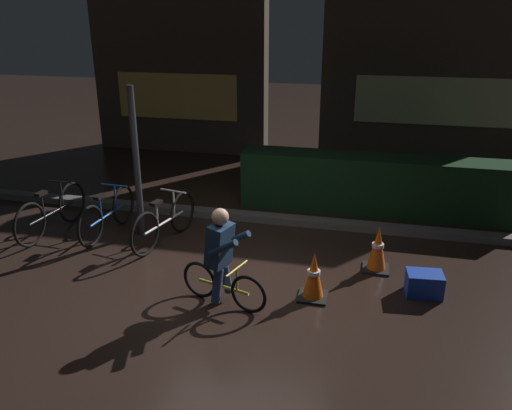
% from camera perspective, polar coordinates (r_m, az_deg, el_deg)
% --- Properties ---
extents(ground_plane, '(40.00, 40.00, 0.00)m').
position_cam_1_polar(ground_plane, '(6.82, -2.84, -8.70)').
color(ground_plane, black).
extents(sidewalk_curb, '(12.00, 0.24, 0.12)m').
position_cam_1_polar(sidewalk_curb, '(8.72, 1.17, -1.45)').
color(sidewalk_curb, '#56544F').
rests_on(sidewalk_curb, ground).
extents(hedge_row, '(4.80, 0.70, 1.01)m').
position_cam_1_polar(hedge_row, '(9.25, 13.38, 2.20)').
color(hedge_row, black).
rests_on(hedge_row, ground).
extents(storefront_left, '(4.38, 0.54, 4.06)m').
position_cam_1_polar(storefront_left, '(13.19, -8.49, 14.70)').
color(storefront_left, '#42382D').
rests_on(storefront_left, ground).
extents(storefront_right, '(5.58, 0.54, 4.86)m').
position_cam_1_polar(storefront_right, '(13.00, 20.27, 15.37)').
color(storefront_right, '#42382D').
rests_on(storefront_right, ground).
extents(street_post, '(0.10, 0.10, 2.35)m').
position_cam_1_polar(street_post, '(8.04, -13.15, 4.50)').
color(street_post, '#2D2D33').
rests_on(street_post, ground).
extents(parked_bike_leftmost, '(0.46, 1.72, 0.79)m').
position_cam_1_polar(parked_bike_leftmost, '(8.78, -21.73, -0.73)').
color(parked_bike_leftmost, black).
rests_on(parked_bike_leftmost, ground).
extents(parked_bike_left_mid, '(0.46, 1.62, 0.75)m').
position_cam_1_polar(parked_bike_left_mid, '(8.46, -16.16, -0.98)').
color(parked_bike_left_mid, black).
rests_on(parked_bike_left_mid, ground).
extents(parked_bike_center_left, '(0.47, 1.64, 0.77)m').
position_cam_1_polar(parked_bike_center_left, '(7.95, -10.13, -1.81)').
color(parked_bike_center_left, black).
rests_on(parked_bike_center_left, ground).
extents(traffic_cone_near, '(0.36, 0.36, 0.62)m').
position_cam_1_polar(traffic_cone_near, '(6.40, 6.43, -7.87)').
color(traffic_cone_near, black).
rests_on(traffic_cone_near, ground).
extents(traffic_cone_far, '(0.36, 0.36, 0.65)m').
position_cam_1_polar(traffic_cone_far, '(7.21, 13.36, -4.78)').
color(traffic_cone_far, black).
rests_on(traffic_cone_far, ground).
extents(blue_crate, '(0.47, 0.36, 0.30)m').
position_cam_1_polar(blue_crate, '(6.83, 18.18, -8.32)').
color(blue_crate, '#193DB7').
rests_on(blue_crate, ground).
extents(cyclist, '(1.15, 0.62, 1.25)m').
position_cam_1_polar(cyclist, '(6.12, -3.79, -5.73)').
color(cyclist, black).
rests_on(cyclist, ground).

